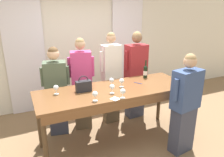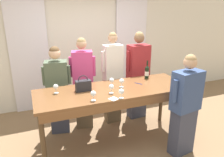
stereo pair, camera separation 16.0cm
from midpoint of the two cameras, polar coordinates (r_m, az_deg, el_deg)
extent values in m
plane|color=#846647|center=(4.04, -0.65, -16.20)|extent=(18.00, 18.00, 0.00)
cube|color=silver|center=(5.23, -9.27, 8.41)|extent=(12.00, 0.06, 2.80)
cube|color=white|center=(5.01, -22.60, 6.13)|extent=(0.81, 0.03, 2.69)
cube|color=white|center=(5.61, 3.11, 8.72)|extent=(0.81, 0.03, 2.69)
cube|color=brown|center=(3.57, -0.71, -3.03)|extent=(2.53, 0.88, 0.04)
cube|color=brown|center=(3.25, 2.29, -6.88)|extent=(2.43, 0.03, 0.12)
cylinder|color=#4C3823|center=(3.24, -18.41, -16.64)|extent=(0.07, 0.07, 0.97)
cylinder|color=#4C3823|center=(4.09, 17.10, -8.70)|extent=(0.07, 0.07, 0.97)
cylinder|color=#4C3823|center=(3.87, -19.65, -10.67)|extent=(0.07, 0.07, 0.97)
cylinder|color=#4C3823|center=(4.60, 11.23, -5.06)|extent=(0.07, 0.07, 0.97)
cylinder|color=black|center=(4.11, 7.61, 1.61)|extent=(0.07, 0.07, 0.21)
cone|color=black|center=(4.08, 7.69, 3.27)|extent=(0.07, 0.07, 0.04)
cylinder|color=black|center=(4.06, 7.72, 4.14)|extent=(0.03, 0.03, 0.09)
cylinder|color=white|center=(4.11, 7.61, 1.47)|extent=(0.08, 0.08, 0.08)
cube|color=#232328|center=(3.47, -8.74, -2.00)|extent=(0.24, 0.11, 0.17)
torus|color=#232328|center=(3.44, -8.82, -0.55)|extent=(0.16, 0.01, 0.16)
cylinder|color=white|center=(3.64, 1.26, -2.18)|extent=(0.07, 0.07, 0.00)
cylinder|color=white|center=(3.63, 1.26, -1.65)|extent=(0.01, 0.01, 0.07)
sphere|color=white|center=(3.60, 1.27, -0.63)|extent=(0.08, 0.08, 0.08)
sphere|color=maroon|center=(3.61, 1.27, -0.78)|extent=(0.05, 0.05, 0.05)
cylinder|color=white|center=(3.48, -15.58, -3.93)|extent=(0.07, 0.07, 0.00)
cylinder|color=white|center=(3.46, -15.63, -3.38)|extent=(0.01, 0.01, 0.07)
sphere|color=white|center=(3.44, -15.73, -2.32)|extent=(0.08, 0.08, 0.08)
sphere|color=maroon|center=(3.44, -15.72, -2.48)|extent=(0.05, 0.05, 0.05)
cylinder|color=white|center=(3.39, -1.33, -3.83)|extent=(0.07, 0.07, 0.00)
cylinder|color=white|center=(3.37, -1.34, -3.27)|extent=(0.01, 0.01, 0.07)
sphere|color=white|center=(3.35, -1.35, -2.18)|extent=(0.08, 0.08, 0.08)
cylinder|color=white|center=(3.67, -1.37, -2.01)|extent=(0.07, 0.07, 0.00)
cylinder|color=white|center=(3.66, -1.37, -1.48)|extent=(0.01, 0.01, 0.07)
sphere|color=white|center=(3.63, -1.38, -0.47)|extent=(0.08, 0.08, 0.08)
sphere|color=maroon|center=(3.64, -1.38, -0.62)|extent=(0.05, 0.05, 0.05)
cylinder|color=white|center=(3.14, -5.88, -5.80)|extent=(0.07, 0.07, 0.00)
cylinder|color=white|center=(3.13, -5.91, -5.20)|extent=(0.01, 0.01, 0.07)
sphere|color=white|center=(3.10, -5.95, -4.04)|extent=(0.08, 0.08, 0.08)
cylinder|color=white|center=(3.22, 1.39, -5.08)|extent=(0.07, 0.07, 0.00)
cylinder|color=white|center=(3.20, 1.39, -4.48)|extent=(0.01, 0.01, 0.07)
sphere|color=white|center=(3.18, 1.40, -3.35)|extent=(0.08, 0.08, 0.08)
cube|color=white|center=(3.18, -0.62, -5.34)|extent=(0.16, 0.16, 0.00)
cylinder|color=#193399|center=(3.82, 5.58, -1.20)|extent=(0.09, 0.13, 0.01)
cube|color=#383D51|center=(4.25, -14.88, -8.90)|extent=(0.37, 0.28, 0.77)
cube|color=#4C5B47|center=(3.99, -15.70, -0.03)|extent=(0.43, 0.33, 0.61)
sphere|color=#DBAD89|center=(3.88, -16.26, 6.15)|extent=(0.21, 0.21, 0.21)
sphere|color=brown|center=(3.87, -16.31, 6.67)|extent=(0.18, 0.18, 0.18)
cylinder|color=#4C5B47|center=(3.97, -12.66, 0.83)|extent=(0.08, 0.08, 0.34)
cylinder|color=#4C5B47|center=(3.99, -18.83, 0.36)|extent=(0.08, 0.08, 0.34)
cube|color=brown|center=(4.32, -8.66, -7.44)|extent=(0.35, 0.27, 0.85)
cube|color=#C63D7A|center=(4.04, -9.18, 2.31)|extent=(0.42, 0.31, 0.67)
sphere|color=tan|center=(3.94, -9.53, 8.81)|extent=(0.19, 0.19, 0.19)
sphere|color=#93754C|center=(3.94, -9.55, 9.27)|extent=(0.16, 0.16, 0.16)
cylinder|color=#C63D7A|center=(4.04, -6.28, 3.16)|extent=(0.08, 0.08, 0.37)
cylinder|color=#C63D7A|center=(4.03, -12.16, 2.82)|extent=(0.08, 0.08, 0.37)
cube|color=brown|center=(4.48, -1.26, -5.91)|extent=(0.31, 0.20, 0.89)
cube|color=silver|center=(4.21, -1.34, 4.02)|extent=(0.37, 0.24, 0.71)
sphere|color=tan|center=(4.12, -1.39, 10.50)|extent=(0.18, 0.18, 0.18)
sphere|color=#93754C|center=(4.11, -1.39, 10.94)|extent=(0.16, 0.16, 0.16)
cylinder|color=silver|center=(4.29, 1.07, 5.01)|extent=(0.07, 0.07, 0.39)
cylinder|color=silver|center=(4.12, -3.85, 4.41)|extent=(0.07, 0.07, 0.39)
cube|color=#383D51|center=(4.71, 5.01, -4.85)|extent=(0.37, 0.25, 0.87)
cube|color=maroon|center=(4.46, 5.29, 4.41)|extent=(0.44, 0.29, 0.69)
sphere|color=brown|center=(4.36, 5.48, 10.56)|extent=(0.20, 0.20, 0.20)
sphere|color=#93754C|center=(4.36, 5.49, 11.02)|extent=(0.18, 0.18, 0.18)
cylinder|color=maroon|center=(4.57, 7.74, 5.35)|extent=(0.07, 0.07, 0.38)
cylinder|color=maroon|center=(4.32, 2.74, 4.73)|extent=(0.07, 0.07, 0.38)
cube|color=#383D51|center=(3.79, 16.67, -12.64)|extent=(0.41, 0.27, 0.78)
cube|color=#334775|center=(3.49, 17.72, -2.76)|extent=(0.49, 0.32, 0.62)
sphere|color=tan|center=(3.36, 18.45, 4.23)|extent=(0.20, 0.20, 0.20)
sphere|color=#93754C|center=(3.35, 18.51, 4.80)|extent=(0.17, 0.17, 0.17)
cylinder|color=#334775|center=(3.29, 15.05, -2.91)|extent=(0.08, 0.08, 0.34)
cylinder|color=#334775|center=(3.66, 20.26, -1.27)|extent=(0.08, 0.08, 0.34)
camera|label=1|loc=(0.08, -91.28, -0.43)|focal=35.00mm
camera|label=2|loc=(0.08, 88.72, 0.43)|focal=35.00mm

